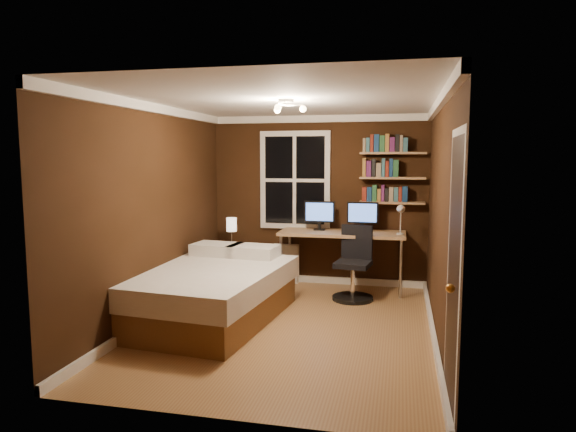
% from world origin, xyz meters
% --- Properties ---
extents(floor, '(4.20, 4.20, 0.00)m').
position_xyz_m(floor, '(0.00, 0.00, 0.00)').
color(floor, '#92613A').
rests_on(floor, ground).
extents(wall_back, '(3.20, 0.04, 2.50)m').
position_xyz_m(wall_back, '(0.00, 2.10, 1.25)').
color(wall_back, black).
rests_on(wall_back, ground).
extents(wall_left, '(0.04, 4.20, 2.50)m').
position_xyz_m(wall_left, '(-1.60, 0.00, 1.25)').
color(wall_left, black).
rests_on(wall_left, ground).
extents(wall_right, '(0.04, 4.20, 2.50)m').
position_xyz_m(wall_right, '(1.60, 0.00, 1.25)').
color(wall_right, black).
rests_on(wall_right, ground).
extents(ceiling, '(3.20, 4.20, 0.02)m').
position_xyz_m(ceiling, '(0.00, 0.00, 2.50)').
color(ceiling, white).
rests_on(ceiling, wall_back).
extents(window, '(1.06, 0.06, 1.46)m').
position_xyz_m(window, '(-0.35, 2.06, 1.55)').
color(window, white).
rests_on(window, wall_back).
extents(door, '(0.03, 0.82, 2.05)m').
position_xyz_m(door, '(1.59, -1.55, 1.02)').
color(door, black).
rests_on(door, ground).
extents(door_knob, '(0.06, 0.06, 0.06)m').
position_xyz_m(door_knob, '(1.55, -1.85, 1.00)').
color(door_knob, '#CD8937').
rests_on(door_knob, door).
extents(ceiling_fixture, '(0.44, 0.44, 0.18)m').
position_xyz_m(ceiling_fixture, '(0.00, -0.10, 2.40)').
color(ceiling_fixture, beige).
rests_on(ceiling_fixture, ceiling).
extents(bookshelf_lower, '(0.92, 0.22, 0.03)m').
position_xyz_m(bookshelf_lower, '(1.08, 1.98, 1.25)').
color(bookshelf_lower, '#AA7A52').
rests_on(bookshelf_lower, wall_back).
extents(books_row_lower, '(0.60, 0.16, 0.23)m').
position_xyz_m(books_row_lower, '(1.08, 1.98, 1.38)').
color(books_row_lower, maroon).
rests_on(books_row_lower, bookshelf_lower).
extents(bookshelf_middle, '(0.92, 0.22, 0.03)m').
position_xyz_m(bookshelf_middle, '(1.08, 1.98, 1.60)').
color(bookshelf_middle, '#AA7A52').
rests_on(bookshelf_middle, wall_back).
extents(books_row_middle, '(0.48, 0.16, 0.23)m').
position_xyz_m(books_row_middle, '(1.08, 1.98, 1.73)').
color(books_row_middle, navy).
rests_on(books_row_middle, bookshelf_middle).
extents(bookshelf_upper, '(0.92, 0.22, 0.03)m').
position_xyz_m(bookshelf_upper, '(1.08, 1.98, 1.95)').
color(bookshelf_upper, '#AA7A52').
rests_on(bookshelf_upper, wall_back).
extents(books_row_upper, '(0.60, 0.16, 0.23)m').
position_xyz_m(books_row_upper, '(1.08, 1.98, 2.08)').
color(books_row_upper, '#285E36').
rests_on(books_row_upper, bookshelf_upper).
extents(bed, '(1.82, 2.37, 0.75)m').
position_xyz_m(bed, '(-1.00, 0.08, 0.32)').
color(bed, brown).
rests_on(bed, ground).
extents(nightstand, '(0.51, 0.51, 0.57)m').
position_xyz_m(nightstand, '(-1.23, 1.68, 0.29)').
color(nightstand, brown).
rests_on(nightstand, ground).
extents(bedside_lamp, '(0.15, 0.15, 0.44)m').
position_xyz_m(bedside_lamp, '(-1.23, 1.68, 0.79)').
color(bedside_lamp, '#F4E3CD').
rests_on(bedside_lamp, nightstand).
extents(radiator, '(0.39, 0.14, 0.58)m').
position_xyz_m(radiator, '(-0.48, 1.99, 0.29)').
color(radiator, beige).
rests_on(radiator, ground).
extents(desk, '(1.77, 0.66, 0.84)m').
position_xyz_m(desk, '(0.40, 1.75, 0.78)').
color(desk, '#AA7A52').
rests_on(desk, ground).
extents(monitor_left, '(0.44, 0.12, 0.42)m').
position_xyz_m(monitor_left, '(0.06, 1.84, 1.05)').
color(monitor_left, black).
rests_on(monitor_left, desk).
extents(monitor_right, '(0.44, 0.12, 0.42)m').
position_xyz_m(monitor_right, '(0.68, 1.84, 1.05)').
color(monitor_right, black).
rests_on(monitor_right, desk).
extents(desk_lamp, '(0.14, 0.32, 0.44)m').
position_xyz_m(desk_lamp, '(1.21, 1.57, 1.06)').
color(desk_lamp, silver).
rests_on(desk_lamp, desk).
extents(office_chair, '(0.54, 0.54, 0.98)m').
position_xyz_m(office_chair, '(0.61, 1.29, 0.37)').
color(office_chair, black).
rests_on(office_chair, ground).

